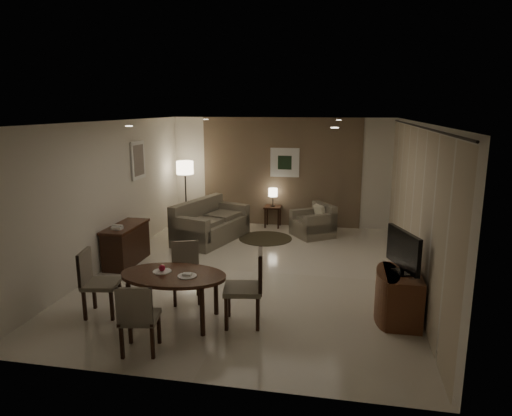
% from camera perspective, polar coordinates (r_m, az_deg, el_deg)
% --- Properties ---
extents(room_shell, '(5.50, 7.00, 2.70)m').
position_cam_1_polar(room_shell, '(8.43, 0.26, 1.62)').
color(room_shell, beige).
rests_on(room_shell, ground).
extents(taupe_accent, '(3.96, 0.03, 2.70)m').
position_cam_1_polar(taupe_accent, '(11.43, 3.12, 4.48)').
color(taupe_accent, brown).
rests_on(taupe_accent, wall_back).
extents(curtain_wall, '(0.08, 6.70, 2.58)m').
position_cam_1_polar(curtain_wall, '(7.99, 18.96, 0.10)').
color(curtain_wall, beige).
rests_on(curtain_wall, wall_right).
extents(curtain_rod, '(0.03, 6.80, 0.03)m').
position_cam_1_polar(curtain_rod, '(7.82, 19.65, 9.58)').
color(curtain_rod, black).
rests_on(curtain_rod, wall_right).
extents(art_back_frame, '(0.72, 0.03, 0.72)m').
position_cam_1_polar(art_back_frame, '(11.36, 3.62, 5.70)').
color(art_back_frame, silver).
rests_on(art_back_frame, wall_back).
extents(art_back_canvas, '(0.34, 0.01, 0.34)m').
position_cam_1_polar(art_back_canvas, '(11.35, 3.61, 5.69)').
color(art_back_canvas, black).
rests_on(art_back_canvas, wall_back).
extents(art_left_frame, '(0.03, 0.60, 0.80)m').
position_cam_1_polar(art_left_frame, '(9.95, -14.52, 5.81)').
color(art_left_frame, silver).
rests_on(art_left_frame, wall_left).
extents(art_left_canvas, '(0.01, 0.46, 0.64)m').
position_cam_1_polar(art_left_canvas, '(9.94, -14.44, 5.81)').
color(art_left_canvas, gray).
rests_on(art_left_canvas, wall_left).
extents(downlight_nl, '(0.10, 0.10, 0.01)m').
position_cam_1_polar(downlight_nl, '(6.62, -15.58, 9.84)').
color(downlight_nl, white).
rests_on(downlight_nl, ceiling).
extents(downlight_nr, '(0.10, 0.10, 0.01)m').
position_cam_1_polar(downlight_nr, '(5.94, 9.81, 9.86)').
color(downlight_nr, white).
rests_on(downlight_nr, ceiling).
extents(downlight_fl, '(0.10, 0.10, 0.01)m').
position_cam_1_polar(downlight_fl, '(9.98, -6.29, 10.95)').
color(downlight_fl, white).
rests_on(downlight_fl, ceiling).
extents(downlight_fr, '(0.10, 0.10, 0.01)m').
position_cam_1_polar(downlight_fr, '(9.54, 10.31, 10.76)').
color(downlight_fr, white).
rests_on(downlight_fr, ceiling).
extents(console_desk, '(0.48, 1.20, 0.75)m').
position_cam_1_polar(console_desk, '(9.08, -15.91, -4.40)').
color(console_desk, '#3F2514').
rests_on(console_desk, floor).
extents(telephone, '(0.20, 0.14, 0.09)m').
position_cam_1_polar(telephone, '(8.72, -16.96, -2.28)').
color(telephone, white).
rests_on(telephone, console_desk).
extents(tv_cabinet, '(0.48, 0.90, 0.70)m').
position_cam_1_polar(tv_cabinet, '(6.81, 17.71, -10.50)').
color(tv_cabinet, brown).
rests_on(tv_cabinet, floor).
extents(flat_tv, '(0.36, 0.85, 0.60)m').
position_cam_1_polar(flat_tv, '(6.58, 17.92, -5.10)').
color(flat_tv, black).
rests_on(flat_tv, tv_cabinet).
extents(dining_table, '(1.49, 0.93, 0.70)m').
position_cam_1_polar(dining_table, '(6.56, -10.20, -10.99)').
color(dining_table, '#3F2514').
rests_on(dining_table, floor).
extents(chair_near, '(0.52, 0.52, 0.91)m').
position_cam_1_polar(chair_near, '(5.86, -14.31, -13.01)').
color(chair_near, gray).
rests_on(chair_near, floor).
extents(chair_far, '(0.57, 0.57, 0.91)m').
position_cam_1_polar(chair_far, '(7.13, -8.73, -8.06)').
color(chair_far, gray).
rests_on(chair_far, floor).
extents(chair_left, '(0.54, 0.54, 0.96)m').
position_cam_1_polar(chair_left, '(6.97, -18.75, -8.87)').
color(chair_left, gray).
rests_on(chair_left, floor).
extents(chair_right, '(0.59, 0.59, 1.05)m').
position_cam_1_polar(chair_right, '(6.33, -1.68, -9.95)').
color(chair_right, gray).
rests_on(chair_right, floor).
extents(plate_a, '(0.26, 0.26, 0.02)m').
position_cam_1_polar(plate_a, '(6.54, -11.65, -7.78)').
color(plate_a, white).
rests_on(plate_a, dining_table).
extents(plate_b, '(0.26, 0.26, 0.02)m').
position_cam_1_polar(plate_b, '(6.31, -8.60, -8.40)').
color(plate_b, white).
rests_on(plate_b, dining_table).
extents(fruit_apple, '(0.09, 0.09, 0.09)m').
position_cam_1_polar(fruit_apple, '(6.52, -11.67, -7.34)').
color(fruit_apple, '#B0142D').
rests_on(fruit_apple, plate_a).
extents(napkin, '(0.12, 0.08, 0.03)m').
position_cam_1_polar(napkin, '(6.30, -8.61, -8.21)').
color(napkin, white).
rests_on(napkin, plate_b).
extents(round_rug, '(1.21, 1.21, 0.01)m').
position_cam_1_polar(round_rug, '(10.46, 1.18, -3.80)').
color(round_rug, '#3B3421').
rests_on(round_rug, floor).
extents(sofa, '(2.08, 1.45, 0.89)m').
position_cam_1_polar(sofa, '(10.29, -5.62, -1.60)').
color(sofa, gray).
rests_on(sofa, floor).
extents(armchair, '(1.13, 1.14, 0.74)m').
position_cam_1_polar(armchair, '(10.65, 7.09, -1.56)').
color(armchair, gray).
rests_on(armchair, floor).
extents(side_table, '(0.41, 0.41, 0.53)m').
position_cam_1_polar(side_table, '(11.42, 2.10, -1.07)').
color(side_table, black).
rests_on(side_table, floor).
extents(table_lamp, '(0.22, 0.22, 0.50)m').
position_cam_1_polar(table_lamp, '(11.32, 2.13, 1.47)').
color(table_lamp, '#FFEAC1').
rests_on(table_lamp, side_table).
extents(floor_lamp, '(0.42, 0.42, 1.65)m').
position_cam_1_polar(floor_lamp, '(11.47, -8.77, 1.72)').
color(floor_lamp, '#FFE5B7').
rests_on(floor_lamp, floor).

